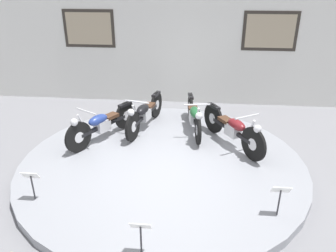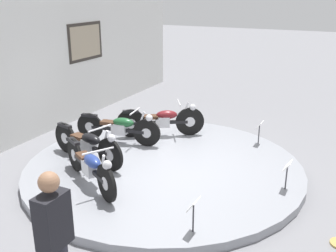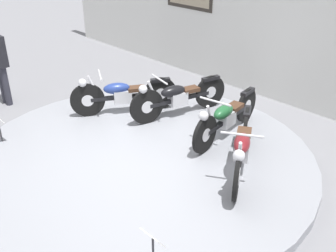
% 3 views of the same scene
% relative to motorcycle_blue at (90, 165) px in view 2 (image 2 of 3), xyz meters
% --- Properties ---
extents(ground_plane, '(60.00, 60.00, 0.00)m').
position_rel_motorcycle_blue_xyz_m(ground_plane, '(1.35, -0.71, -0.53)').
color(ground_plane, slate).
extents(display_platform, '(5.32, 5.32, 0.15)m').
position_rel_motorcycle_blue_xyz_m(display_platform, '(1.35, -0.71, -0.46)').
color(display_platform, gray).
rests_on(display_platform, ground_plane).
extents(back_wall, '(14.00, 0.22, 3.68)m').
position_rel_motorcycle_blue_xyz_m(back_wall, '(1.35, 2.95, 1.31)').
color(back_wall, silver).
rests_on(back_wall, ground_plane).
extents(motorcycle_blue, '(1.04, 1.73, 0.79)m').
position_rel_motorcycle_blue_xyz_m(motorcycle_blue, '(0.00, 0.00, 0.00)').
color(motorcycle_blue, black).
rests_on(motorcycle_blue, display_platform).
extents(motorcycle_black, '(0.63, 1.94, 0.79)m').
position_rel_motorcycle_blue_xyz_m(motorcycle_black, '(0.79, 0.65, 0.00)').
color(motorcycle_black, black).
rests_on(motorcycle_black, display_platform).
extents(motorcycle_green, '(0.54, 1.94, 0.78)m').
position_rel_motorcycle_blue_xyz_m(motorcycle_green, '(1.90, 0.65, -0.01)').
color(motorcycle_green, black).
rests_on(motorcycle_green, display_platform).
extents(motorcycle_maroon, '(1.10, 1.74, 0.80)m').
position_rel_motorcycle_blue_xyz_m(motorcycle_maroon, '(2.70, 0.00, 0.01)').
color(motorcycle_maroon, black).
rests_on(motorcycle_maroon, display_platform).
extents(info_placard_front_left, '(0.26, 0.11, 0.51)m').
position_rel_motorcycle_blue_xyz_m(info_placard_front_left, '(-0.49, -2.10, -0.01)').
color(info_placard_front_left, '#333338').
rests_on(info_placard_front_left, display_platform).
extents(info_placard_front_centre, '(0.26, 0.11, 0.51)m').
position_rel_motorcycle_blue_xyz_m(info_placard_front_centre, '(1.35, -3.02, -0.01)').
color(info_placard_front_centre, '#333338').
rests_on(info_placard_front_centre, display_platform).
extents(info_placard_front_right, '(0.26, 0.11, 0.51)m').
position_rel_motorcycle_blue_xyz_m(info_placard_front_right, '(3.19, -2.10, -0.01)').
color(info_placard_front_right, '#333338').
rests_on(info_placard_front_right, display_platform).
extents(visitor_standing, '(0.36, 0.22, 1.65)m').
position_rel_motorcycle_blue_xyz_m(visitor_standing, '(-2.25, -1.26, 0.40)').
color(visitor_standing, '#2D2D38').
rests_on(visitor_standing, ground_plane).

